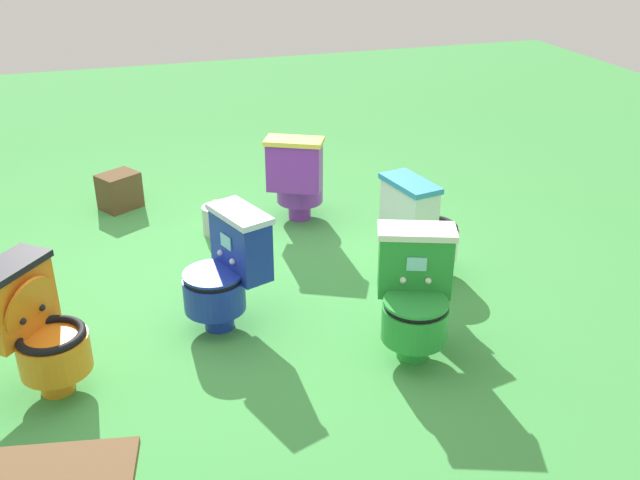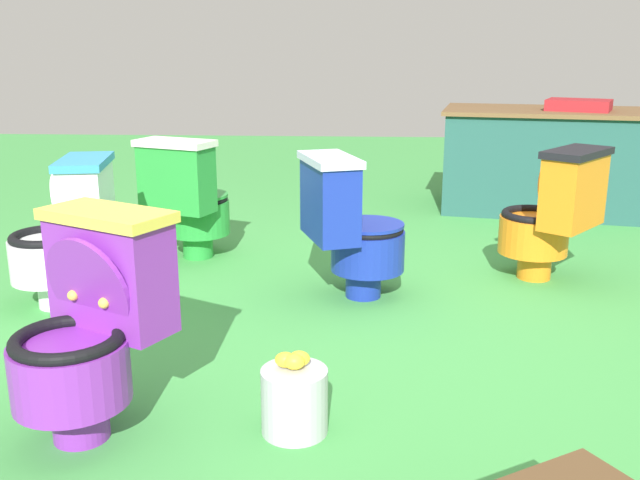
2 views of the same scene
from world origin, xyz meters
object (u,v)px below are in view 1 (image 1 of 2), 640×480
Objects in this scene: toilet_green at (415,294)px; lemon_bucket at (217,219)px; small_crate at (119,191)px; toilet_purple at (297,178)px; toilet_white at (421,227)px; toilet_orange at (36,328)px; toilet_blue at (226,270)px.

lemon_bucket is at bearing -46.74° from toilet_green.
toilet_green reaches higher than small_crate.
toilet_purple is 1.92m from toilet_green.
toilet_white is at bearing 137.07° from lemon_bucket.
toilet_purple and toilet_green have the same top height.
toilet_purple is at bearing 170.36° from toilet_orange.
toilet_blue and toilet_white have the same top height.
toilet_purple reaches higher than small_crate.
toilet_orange is 2.63× the size of lemon_bucket.
toilet_purple is 1.00× the size of toilet_orange.
toilet_orange is at bearing 77.24° from small_crate.
small_crate is (-0.53, -2.36, -0.22)m from toilet_orange.
small_crate is at bearing -144.68° from toilet_white.
toilet_orange is at bearing -111.84° from toilet_purple.
small_crate is at bearing -5.06° from toilet_blue.
small_crate is at bearing -40.09° from toilet_green.
toilet_green is 2.38× the size of small_crate.
toilet_purple is at bearing -178.73° from lemon_bucket.
toilet_green is 1.00× the size of toilet_white.
toilet_orange is (1.87, 1.65, 0.00)m from toilet_purple.
toilet_white is at bearing -96.26° from toilet_green.
toilet_blue is 2.11m from small_crate.
toilet_purple is at bearing -164.71° from toilet_white.
toilet_orange is 1.00× the size of toilet_white.
lemon_bucket is (0.66, 0.01, -0.26)m from toilet_purple.
small_crate is at bearing -46.88° from lemon_bucket.
toilet_blue is (0.95, -0.60, 0.00)m from toilet_green.
toilet_blue is at bearing 146.30° from toilet_orange.
toilet_white is (-0.40, -0.79, 0.00)m from toilet_green.
small_crate is (1.34, -0.72, -0.22)m from toilet_purple.
toilet_white is 2.38× the size of small_crate.
toilet_green is 1.13m from toilet_blue.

